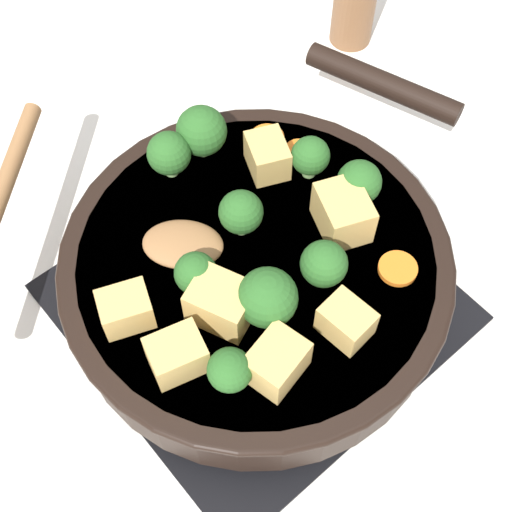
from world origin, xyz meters
TOP-DOWN VIEW (x-y plane):
  - ground_plane at (0.00, 0.00)m, footprint 2.40×2.40m
  - front_burner_grate at (0.00, 0.00)m, footprint 0.31×0.31m
  - skillet_pan at (-0.00, -0.00)m, footprint 0.44×0.33m
  - wooden_spoon at (0.11, -0.12)m, footprint 0.25×0.26m
  - tofu_cube_center_large at (0.06, 0.02)m, footprint 0.05×0.06m
  - tofu_cube_near_handle at (0.05, 0.09)m, footprint 0.05×0.04m
  - tofu_cube_east_chunk at (-0.07, -0.06)m, footprint 0.05×0.05m
  - tofu_cube_west_chunk at (-0.01, 0.10)m, footprint 0.03×0.04m
  - tofu_cube_back_piece at (-0.07, 0.02)m, footprint 0.05×0.06m
  - tofu_cube_front_piece at (0.11, -0.02)m, footprint 0.05×0.04m
  - tofu_cube_mid_small at (0.11, 0.03)m, footprint 0.05×0.04m
  - broccoli_floret_near_spoon at (-0.10, 0.01)m, footprint 0.04×0.04m
  - broccoli_floret_center_top at (-0.03, 0.05)m, footprint 0.04×0.04m
  - broccoli_floret_east_rim at (0.09, 0.07)m, footprint 0.03×0.03m
  - broccoli_floret_west_rim at (-0.04, -0.12)m, footprint 0.05×0.05m
  - broccoli_floret_north_edge at (0.00, -0.12)m, footprint 0.04×0.04m
  - broccoli_floret_south_cluster at (-0.01, -0.03)m, footprint 0.04×0.04m
  - broccoli_floret_mid_floret at (-0.09, -0.04)m, footprint 0.03×0.03m
  - broccoli_floret_small_inner at (0.06, -0.01)m, footprint 0.03×0.03m
  - broccoli_floret_tall_stem at (0.03, 0.05)m, footprint 0.05×0.05m
  - carrot_slice_orange_thin at (-0.08, 0.09)m, footprint 0.03×0.03m
  - carrot_slice_near_center at (-0.10, -0.06)m, footprint 0.03×0.03m
  - carrot_slice_edge_slice at (-0.09, -0.09)m, footprint 0.03×0.03m

SIDE VIEW (x-z plane):
  - ground_plane at x=0.00m, z-range 0.00..0.00m
  - front_burner_grate at x=0.00m, z-range 0.00..0.03m
  - skillet_pan at x=0.00m, z-range 0.03..0.09m
  - carrot_slice_orange_thin at x=-0.08m, z-range 0.09..0.09m
  - carrot_slice_near_center at x=-0.10m, z-range 0.09..0.09m
  - carrot_slice_edge_slice at x=-0.09m, z-range 0.09..0.09m
  - wooden_spoon at x=0.11m, z-range 0.08..0.10m
  - tofu_cube_west_chunk at x=-0.01m, z-range 0.09..0.12m
  - tofu_cube_front_piece at x=0.11m, z-range 0.09..0.12m
  - tofu_cube_east_chunk at x=-0.07m, z-range 0.09..0.12m
  - tofu_cube_mid_small at x=0.11m, z-range 0.09..0.12m
  - tofu_cube_near_handle at x=0.05m, z-range 0.09..0.12m
  - tofu_cube_center_large at x=0.06m, z-range 0.09..0.12m
  - tofu_cube_back_piece at x=-0.07m, z-range 0.09..0.12m
  - broccoli_floret_east_rim at x=0.09m, z-range 0.09..0.13m
  - broccoli_floret_small_inner at x=0.06m, z-range 0.09..0.13m
  - broccoli_floret_mid_floret at x=-0.09m, z-range 0.09..0.13m
  - broccoli_floret_south_cluster at x=-0.01m, z-range 0.09..0.13m
  - broccoli_floret_center_top at x=-0.03m, z-range 0.09..0.13m
  - broccoli_floret_near_spoon at x=-0.10m, z-range 0.09..0.13m
  - broccoli_floret_north_edge at x=0.00m, z-range 0.09..0.13m
  - broccoli_floret_west_rim at x=-0.04m, z-range 0.09..0.14m
  - broccoli_floret_tall_stem at x=0.03m, z-range 0.09..0.14m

